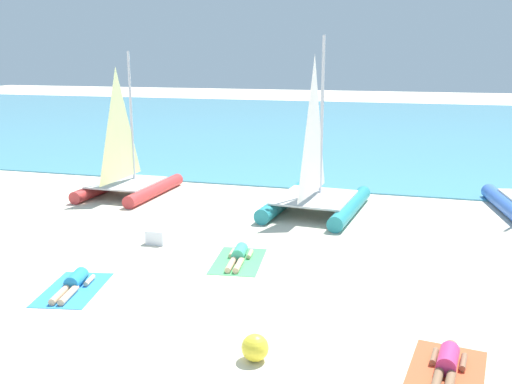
# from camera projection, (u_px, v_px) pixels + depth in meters

# --- Properties ---
(ground_plane) EXTENTS (120.00, 120.00, 0.00)m
(ground_plane) POSITION_uv_depth(u_px,v_px,m) (298.00, 192.00, 20.68)
(ground_plane) COLOR beige
(ocean_water) EXTENTS (120.00, 40.00, 0.05)m
(ocean_water) POSITION_uv_depth(u_px,v_px,m) (361.00, 126.00, 39.67)
(ocean_water) COLOR #4C9EB7
(ocean_water) RESTS_ON ground
(sailboat_teal) EXTENTS (2.94, 4.28, 5.32)m
(sailboat_teal) POSITION_uv_depth(u_px,v_px,m) (316.00, 187.00, 17.77)
(sailboat_teal) COLOR teal
(sailboat_teal) RESTS_ON ground
(sailboat_red) EXTENTS (2.44, 3.77, 4.87)m
(sailboat_red) POSITION_uv_depth(u_px,v_px,m) (127.00, 174.00, 20.04)
(sailboat_red) COLOR #CC3838
(sailboat_red) RESTS_ON ground
(towel_left) EXTENTS (1.45, 2.08, 0.01)m
(towel_left) POSITION_uv_depth(u_px,v_px,m) (73.00, 289.00, 12.05)
(towel_left) COLOR #338CD8
(towel_left) RESTS_ON ground
(sunbather_left) EXTENTS (0.70, 1.56, 0.30)m
(sunbather_left) POSITION_uv_depth(u_px,v_px,m) (74.00, 282.00, 12.09)
(sunbather_left) COLOR #268CCC
(sunbather_left) RESTS_ON towel_left
(towel_middle) EXTENTS (1.34, 2.03, 0.01)m
(towel_middle) POSITION_uv_depth(u_px,v_px,m) (238.00, 261.00, 13.70)
(towel_middle) COLOR #4CB266
(towel_middle) RESTS_ON ground
(sunbather_middle) EXTENTS (0.61, 1.57, 0.30)m
(sunbather_middle) POSITION_uv_depth(u_px,v_px,m) (239.00, 255.00, 13.74)
(sunbather_middle) COLOR #3FB28C
(sunbather_middle) RESTS_ON towel_middle
(towel_right) EXTENTS (1.34, 2.03, 0.01)m
(towel_right) POSITION_uv_depth(u_px,v_px,m) (446.00, 374.00, 8.86)
(towel_right) COLOR #EA5933
(towel_right) RESTS_ON ground
(sunbather_right) EXTENTS (0.61, 1.57, 0.30)m
(sunbather_right) POSITION_uv_depth(u_px,v_px,m) (447.00, 364.00, 8.89)
(sunbather_right) COLOR #D83372
(sunbather_right) RESTS_ON towel_right
(beach_ball) EXTENTS (0.44, 0.44, 0.44)m
(beach_ball) POSITION_uv_depth(u_px,v_px,m) (255.00, 348.00, 9.22)
(beach_ball) COLOR yellow
(beach_ball) RESTS_ON ground
(cooler_box) EXTENTS (0.50, 0.36, 0.36)m
(cooler_box) POSITION_uv_depth(u_px,v_px,m) (157.00, 237.00, 14.96)
(cooler_box) COLOR white
(cooler_box) RESTS_ON ground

